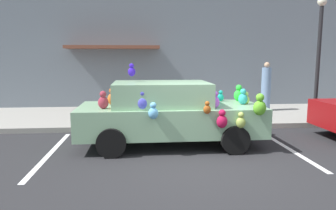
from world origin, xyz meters
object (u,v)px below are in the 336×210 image
object	(u,v)px
street_lamp_post	(319,46)
pedestrian_near_shopfront	(266,88)
plush_covered_car	(169,113)
teddy_bear_on_sidewalk	(185,111)

from	to	relation	value
street_lamp_post	pedestrian_near_shopfront	size ratio (longest dim) A/B	2.10
street_lamp_post	pedestrian_near_shopfront	bearing A→B (deg)	114.22
plush_covered_car	teddy_bear_on_sidewalk	bearing A→B (deg)	71.61
plush_covered_car	pedestrian_near_shopfront	size ratio (longest dim) A/B	2.39
plush_covered_car	pedestrian_near_shopfront	xyz separation A→B (m)	(4.07, 3.94, 0.20)
teddy_bear_on_sidewalk	street_lamp_post	bearing A→B (deg)	-0.96
teddy_bear_on_sidewalk	street_lamp_post	xyz separation A→B (m)	(4.24, -0.07, 2.01)
plush_covered_car	street_lamp_post	size ratio (longest dim) A/B	1.14
plush_covered_car	street_lamp_post	distance (m)	5.60
plush_covered_car	teddy_bear_on_sidewalk	world-z (taller)	plush_covered_car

